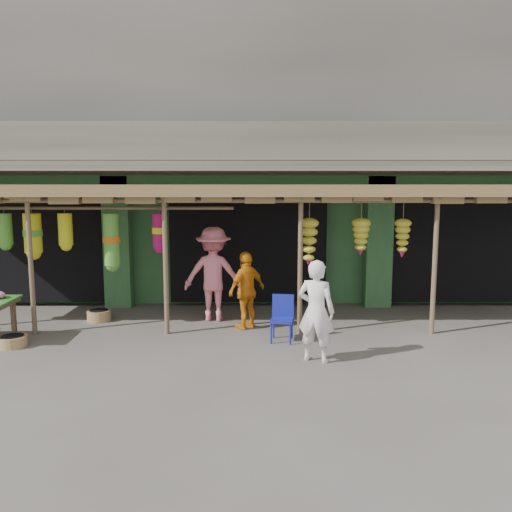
{
  "coord_description": "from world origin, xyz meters",
  "views": [
    {
      "loc": [
        0.16,
        -9.34,
        2.72
      ],
      "look_at": [
        0.18,
        1.0,
        1.32
      ],
      "focal_mm": 35.0,
      "sensor_mm": 36.0,
      "label": 1
    }
  ],
  "objects_px": {
    "person_front": "(316,311)",
    "person_vendor": "(247,290)",
    "blue_chair": "(282,315)",
    "person_shopper": "(214,274)"
  },
  "relations": [
    {
      "from": "blue_chair",
      "to": "person_front",
      "type": "distance_m",
      "value": 1.24
    },
    {
      "from": "person_front",
      "to": "person_vendor",
      "type": "bearing_deg",
      "value": -34.92
    },
    {
      "from": "person_front",
      "to": "person_shopper",
      "type": "height_order",
      "value": "person_shopper"
    },
    {
      "from": "person_front",
      "to": "person_shopper",
      "type": "distance_m",
      "value": 3.11
    },
    {
      "from": "person_vendor",
      "to": "person_shopper",
      "type": "xyz_separation_m",
      "value": [
        -0.69,
        0.63,
        0.21
      ]
    },
    {
      "from": "blue_chair",
      "to": "person_shopper",
      "type": "distance_m",
      "value": 2.02
    },
    {
      "from": "blue_chair",
      "to": "person_shopper",
      "type": "bearing_deg",
      "value": 142.68
    },
    {
      "from": "person_vendor",
      "to": "blue_chair",
      "type": "bearing_deg",
      "value": 85.22
    },
    {
      "from": "blue_chair",
      "to": "person_front",
      "type": "height_order",
      "value": "person_front"
    },
    {
      "from": "blue_chair",
      "to": "person_vendor",
      "type": "height_order",
      "value": "person_vendor"
    }
  ]
}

